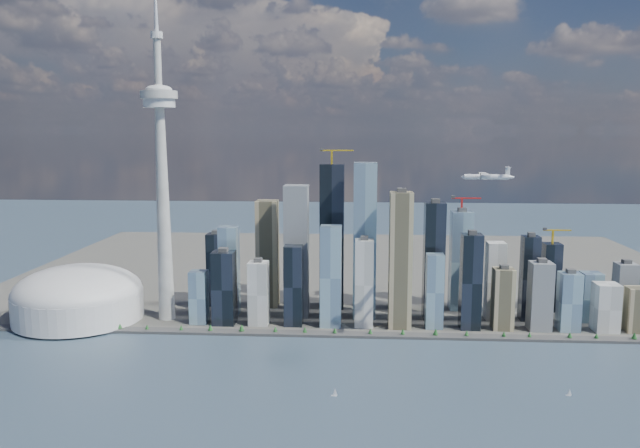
# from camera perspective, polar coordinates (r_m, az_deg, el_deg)

# --- Properties ---
(ground) EXTENTS (4000.00, 4000.00, 0.00)m
(ground) POSITION_cam_1_polar(r_m,az_deg,el_deg) (706.15, 2.93, -16.72)
(ground) COLOR #2E3D51
(ground) RESTS_ON ground
(seawall) EXTENTS (1100.00, 22.00, 4.00)m
(seawall) POSITION_cam_1_polar(r_m,az_deg,el_deg) (937.72, 3.12, -10.08)
(seawall) COLOR #383838
(seawall) RESTS_ON ground
(land) EXTENTS (1400.00, 900.00, 3.00)m
(land) POSITION_cam_1_polar(r_m,az_deg,el_deg) (1371.86, 3.29, -4.10)
(land) COLOR #4C4C47
(land) RESTS_ON ground
(shoreline_trees) EXTENTS (960.53, 7.20, 8.80)m
(shoreline_trees) POSITION_cam_1_polar(r_m,az_deg,el_deg) (935.58, 3.13, -9.69)
(shoreline_trees) COLOR #3F2D1E
(shoreline_trees) RESTS_ON seawall
(skyscraper_cluster) EXTENTS (736.00, 142.00, 269.89)m
(skyscraper_cluster) POSITION_cam_1_polar(r_m,az_deg,el_deg) (1000.87, 6.63, -4.05)
(skyscraper_cluster) COLOR black
(skyscraper_cluster) RESTS_ON land
(needle_tower) EXTENTS (56.00, 56.00, 550.50)m
(needle_tower) POSITION_cam_1_polar(r_m,az_deg,el_deg) (998.87, -14.26, 4.52)
(needle_tower) COLOR gray
(needle_tower) RESTS_ON land
(dome_stadium) EXTENTS (200.00, 200.00, 86.00)m
(dome_stadium) POSITION_cam_1_polar(r_m,az_deg,el_deg) (1071.54, -21.23, -6.19)
(dome_stadium) COLOR silver
(dome_stadium) RESTS_ON land
(airplane) EXTENTS (66.50, 58.79, 16.22)m
(airplane) POSITION_cam_1_polar(r_m,az_deg,el_deg) (813.53, 15.05, 4.24)
(airplane) COLOR white
(airplane) RESTS_ON ground
(sailboat_west) EXTENTS (7.44, 2.99, 10.27)m
(sailboat_west) POSITION_cam_1_polar(r_m,az_deg,el_deg) (739.26, 1.35, -15.22)
(sailboat_west) COLOR white
(sailboat_west) RESTS_ON ground
(sailboat_east) EXTENTS (6.43, 2.77, 8.89)m
(sailboat_east) POSITION_cam_1_polar(r_m,az_deg,el_deg) (793.39, 21.82, -14.19)
(sailboat_east) COLOR white
(sailboat_east) RESTS_ON ground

